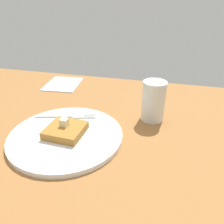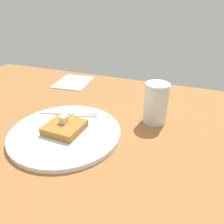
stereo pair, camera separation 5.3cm
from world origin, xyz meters
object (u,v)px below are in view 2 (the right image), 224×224
at_px(napkin, 73,82).
at_px(syrup_jar, 156,104).
at_px(fork, 72,114).
at_px(plate, 65,132).

bearing_deg(napkin, syrup_jar, -26.90).
xyz_separation_m(fork, napkin, (-0.13, 0.24, -0.01)).
bearing_deg(plate, fork, 107.45).
distance_m(plate, napkin, 0.35).
height_order(plate, syrup_jar, syrup_jar).
height_order(plate, fork, fork).
relative_size(syrup_jar, napkin, 0.73).
distance_m(fork, napkin, 0.27).
bearing_deg(syrup_jar, fork, -163.33).
xyz_separation_m(syrup_jar, napkin, (-0.34, 0.17, -0.05)).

